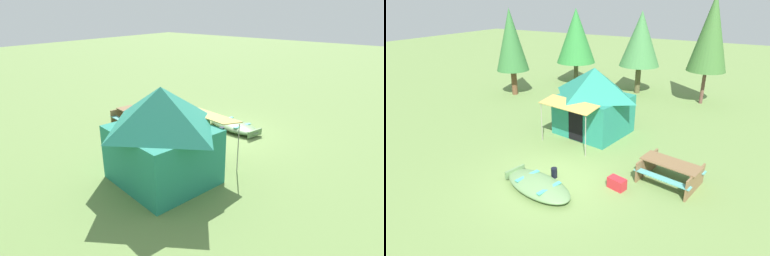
% 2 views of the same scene
% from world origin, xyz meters
% --- Properties ---
extents(ground_plane, '(80.00, 80.00, 0.00)m').
position_xyz_m(ground_plane, '(0.00, 0.00, 0.00)').
color(ground_plane, olive).
extents(beached_rowboat, '(2.91, 1.84, 0.36)m').
position_xyz_m(beached_rowboat, '(-0.12, -0.80, 0.19)').
color(beached_rowboat, '#618653').
rests_on(beached_rowboat, ground_plane).
extents(canvas_cabin_tent, '(3.48, 4.04, 3.01)m').
position_xyz_m(canvas_cabin_tent, '(-0.75, 4.38, 1.56)').
color(canvas_cabin_tent, '#24816B').
rests_on(canvas_cabin_tent, ground_plane).
extents(picnic_table, '(2.17, 1.81, 0.78)m').
position_xyz_m(picnic_table, '(3.47, 1.78, 0.49)').
color(picnic_table, brown).
rests_on(picnic_table, ground_plane).
extents(cooler_box, '(0.65, 0.47, 0.38)m').
position_xyz_m(cooler_box, '(2.07, 0.57, 0.19)').
color(cooler_box, red).
rests_on(cooler_box, ground_plane).
extents(fuel_can, '(0.27, 0.27, 0.36)m').
position_xyz_m(fuel_can, '(-0.10, 0.12, 0.18)').
color(fuel_can, black).
rests_on(fuel_can, ground_plane).
extents(pine_tree_back_left, '(2.73, 2.73, 5.14)m').
position_xyz_m(pine_tree_back_left, '(-6.01, 11.89, 3.30)').
color(pine_tree_back_left, '#42422C').
rests_on(pine_tree_back_left, ground_plane).
extents(pine_tree_back_right, '(2.00, 2.00, 5.25)m').
position_xyz_m(pine_tree_back_right, '(-7.96, 7.38, 3.38)').
color(pine_tree_back_right, brown).
rests_on(pine_tree_back_right, ground_plane).
extents(pine_tree_far_center, '(2.51, 2.51, 5.08)m').
position_xyz_m(pine_tree_far_center, '(-1.22, 11.58, 3.41)').
color(pine_tree_far_center, brown).
rests_on(pine_tree_far_center, ground_plane).
extents(pine_tree_side, '(2.16, 2.16, 6.12)m').
position_xyz_m(pine_tree_side, '(2.81, 11.36, 4.01)').
color(pine_tree_side, brown).
rests_on(pine_tree_side, ground_plane).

